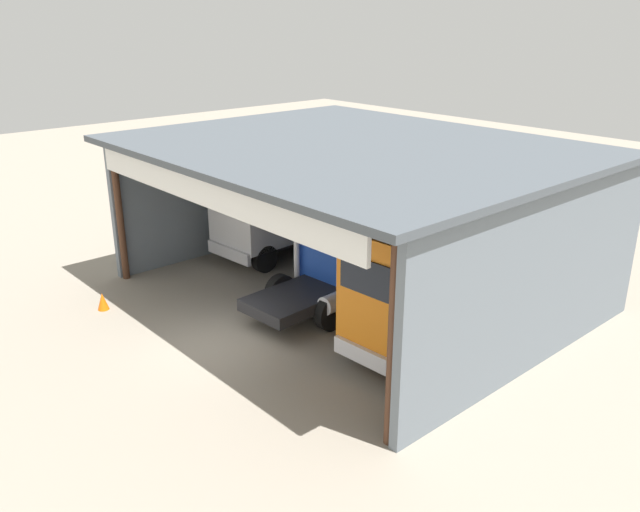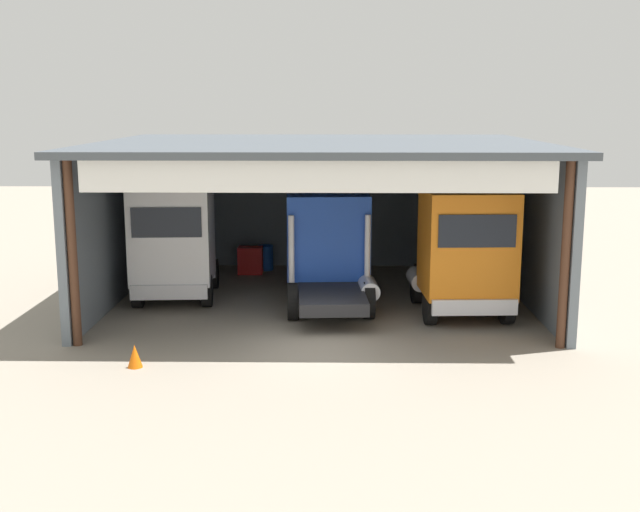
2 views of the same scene
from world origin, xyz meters
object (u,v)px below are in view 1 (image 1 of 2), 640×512
Objects in this scene: truck_white_yard_outside at (260,210)px; oil_drum at (396,236)px; tool_cart at (375,236)px; traffic_cone at (103,301)px; truck_blue_center_left_bay at (343,249)px; truck_orange_center_bay at (410,294)px.

truck_white_yard_outside reaches higher than oil_drum.
traffic_cone is (-1.68, -10.60, -0.22)m from tool_cart.
truck_blue_center_left_bay reaches higher than traffic_cone.
traffic_cone is (-2.18, -11.27, -0.19)m from oil_drum.
truck_white_yard_outside is at bearing -117.24° from oil_drum.
oil_drum is at bearing 53.17° from tool_cart.
truck_white_yard_outside is 5.59× the size of oil_drum.
truck_orange_center_bay reaches higher than truck_blue_center_left_bay.
truck_blue_center_left_bay is 5.55m from tool_cart.
tool_cart reaches higher than oil_drum.
truck_orange_center_bay is at bearing 28.65° from traffic_cone.
truck_white_yard_outside is 9.37× the size of traffic_cone.
oil_drum is at bearing -48.72° from truck_orange_center_bay.
traffic_cone is at bearing -130.55° from truck_blue_center_left_bay.
truck_white_yard_outside is 5.62m from oil_drum.
traffic_cone is at bearing -100.96° from oil_drum.
truck_blue_center_left_bay is (4.90, -0.39, -0.13)m from truck_white_yard_outside.
tool_cart is at bearing 119.40° from truck_blue_center_left_bay.
truck_orange_center_bay is (3.95, -1.38, 0.16)m from truck_blue_center_left_bay.
oil_drum is 11.48m from traffic_cone.
truck_blue_center_left_bay is 5.24× the size of tool_cart.
truck_white_yard_outside is at bearing -14.05° from truck_orange_center_bay.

